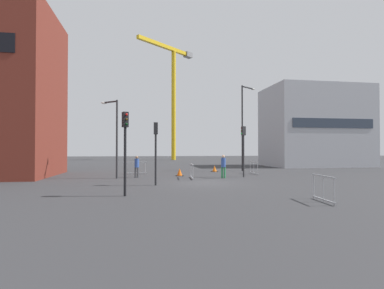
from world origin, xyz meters
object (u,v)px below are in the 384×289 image
object	(u,v)px
traffic_cone_by_barrier	(215,169)
streetlamp_tall	(244,121)
pedestrian_walking	(137,165)
construction_crane	(173,86)
streetlamp_short	(115,131)
pedestrian_waiting	(223,165)
traffic_light_verge	(125,139)
traffic_light_median	(156,143)
traffic_cone_orange	(180,172)
traffic_light_far	(243,143)

from	to	relation	value
traffic_cone_by_barrier	streetlamp_tall	bearing A→B (deg)	12.97
streetlamp_tall	pedestrian_walking	size ratio (longest dim) A/B	5.23
traffic_cone_by_barrier	pedestrian_walking	bearing A→B (deg)	-144.92
construction_crane	streetlamp_short	world-z (taller)	construction_crane
pedestrian_walking	pedestrian_waiting	size ratio (longest dim) A/B	0.95
streetlamp_tall	traffic_light_verge	distance (m)	18.64
construction_crane	streetlamp_short	distance (m)	41.58
streetlamp_short	pedestrian_walking	xyz separation A→B (m)	(1.61, 0.23, -2.54)
pedestrian_walking	traffic_cone_by_barrier	xyz separation A→B (m)	(7.27, 5.10, -0.67)
pedestrian_waiting	traffic_cone_by_barrier	size ratio (longest dim) A/B	2.88
streetlamp_tall	traffic_light_verge	xyz separation A→B (m)	(-10.82, -14.99, -2.41)
traffic_light_median	traffic_cone_by_barrier	xyz separation A→B (m)	(6.08, 10.30, -2.25)
construction_crane	streetlamp_short	size ratio (longest dim) A/B	4.03
pedestrian_waiting	traffic_cone_orange	world-z (taller)	pedestrian_waiting
streetlamp_tall	traffic_light_far	distance (m)	7.47
construction_crane	streetlamp_tall	distance (m)	34.72
traffic_light_far	pedestrian_waiting	size ratio (longest dim) A/B	2.28
streetlamp_short	pedestrian_walking	distance (m)	3.01
pedestrian_waiting	traffic_cone_orange	bearing A→B (deg)	140.85
traffic_cone_by_barrier	streetlamp_short	bearing A→B (deg)	-148.98
traffic_light_far	pedestrian_walking	bearing A→B (deg)	174.00
streetlamp_tall	traffic_cone_by_barrier	size ratio (longest dim) A/B	14.33
traffic_light_far	pedestrian_walking	xyz separation A→B (m)	(-8.13, 0.85, -1.69)
streetlamp_tall	streetlamp_short	size ratio (longest dim) A/B	1.47
pedestrian_waiting	pedestrian_walking	bearing A→B (deg)	167.50
traffic_cone_by_barrier	traffic_light_far	bearing A→B (deg)	-81.80
streetlamp_short	pedestrian_waiting	bearing A→B (deg)	-8.39
construction_crane	traffic_light_verge	bearing A→B (deg)	-98.26
streetlamp_short	pedestrian_waiting	distance (m)	8.44
construction_crane	pedestrian_walking	world-z (taller)	construction_crane
traffic_light_verge	pedestrian_waiting	size ratio (longest dim) A/B	2.24
pedestrian_walking	pedestrian_waiting	distance (m)	6.52
construction_crane	traffic_cone_by_barrier	xyz separation A→B (m)	(0.67, -33.72, -14.87)
traffic_light_verge	pedestrian_walking	bearing A→B (deg)	87.69
traffic_light_far	traffic_cone_by_barrier	world-z (taller)	traffic_light_far
streetlamp_tall	streetlamp_short	distance (m)	13.59
streetlamp_tall	traffic_cone_by_barrier	xyz separation A→B (m)	(-3.18, -0.73, -4.73)
traffic_light_median	pedestrian_walking	bearing A→B (deg)	102.94
streetlamp_tall	traffic_cone_orange	world-z (taller)	streetlamp_tall
traffic_light_median	pedestrian_waiting	bearing A→B (deg)	36.14
streetlamp_short	pedestrian_waiting	world-z (taller)	streetlamp_short
construction_crane	pedestrian_waiting	size ratio (longest dim) A/B	13.57
construction_crane	traffic_light_median	bearing A→B (deg)	-97.00
traffic_cone_orange	construction_crane	bearing A→B (deg)	85.15
traffic_light_far	traffic_light_median	size ratio (longest dim) A/B	1.05
traffic_cone_by_barrier	construction_crane	bearing A→B (deg)	91.14
traffic_light_far	traffic_light_verge	bearing A→B (deg)	-135.68
pedestrian_walking	pedestrian_waiting	xyz separation A→B (m)	(6.37, -1.41, 0.06)
streetlamp_short	traffic_light_verge	size ratio (longest dim) A/B	1.51
streetlamp_short	traffic_light_far	bearing A→B (deg)	-3.64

